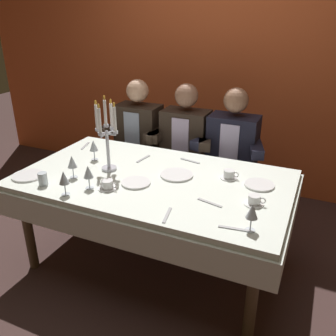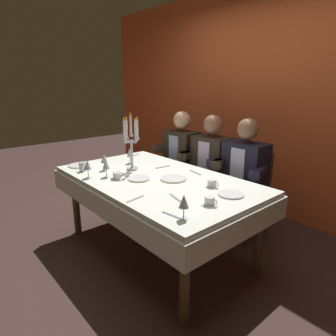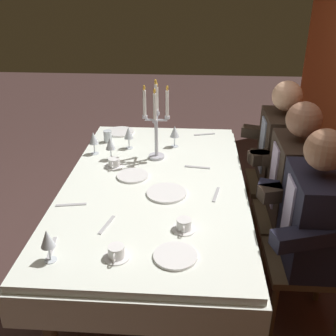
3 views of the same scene
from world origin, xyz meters
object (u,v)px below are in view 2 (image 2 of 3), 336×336
dinner_plate_1 (80,165)px  wine_glass_3 (88,166)px  wine_glass_1 (106,165)px  dinner_plate_3 (174,179)px  wine_glass_4 (104,159)px  water_tumbler_0 (82,167)px  coffee_cup_1 (212,184)px  seated_diner_2 (245,168)px  wine_glass_2 (184,202)px  seated_diner_1 (212,160)px  dining_table (156,190)px  dinner_plate_2 (231,194)px  seated_diner_0 (182,152)px  wine_glass_0 (130,153)px  dinner_plate_0 (139,178)px  coffee_cup_2 (117,176)px  candelabra (131,144)px  coffee_cup_0 (210,201)px

dinner_plate_1 → wine_glass_3: 0.45m
wine_glass_1 → dinner_plate_3: bearing=42.6°
wine_glass_4 → water_tumbler_0: 0.22m
coffee_cup_1 → seated_diner_2: seated_diner_2 is taller
wine_glass_2 → seated_diner_1: bearing=124.3°
seated_diner_2 → dining_table: bearing=-111.2°
dinner_plate_1 → wine_glass_3: wine_glass_3 is taller
wine_glass_1 → water_tumbler_0: bearing=-164.6°
dining_table → seated_diner_2: bearing=68.8°
dinner_plate_2 → dining_table: bearing=-166.7°
seated_diner_0 → wine_glass_0: bearing=-88.2°
dinner_plate_1 → wine_glass_2: size_ratio=1.35×
coffee_cup_1 → seated_diner_2: size_ratio=0.11×
water_tumbler_0 → coffee_cup_1: bearing=28.8°
wine_glass_4 → seated_diner_2: 1.42m
dining_table → wine_glass_1: (-0.31, -0.33, 0.23)m
dinner_plate_0 → dining_table: bearing=66.0°
dinner_plate_0 → seated_diner_1: bearing=92.1°
dinner_plate_1 → seated_diner_0: size_ratio=0.18×
wine_glass_1 → dinner_plate_0: bearing=36.8°
wine_glass_2 → coffee_cup_2: bearing=173.7°
dinner_plate_0 → dinner_plate_3: same height
wine_glass_2 → wine_glass_4: size_ratio=1.00×
wine_glass_2 → water_tumbler_0: wine_glass_2 is taller
dining_table → wine_glass_1: bearing=-133.5°
candelabra → dinner_plate_1: size_ratio=2.51×
dinner_plate_0 → coffee_cup_0: 0.80m
dinner_plate_3 → water_tumbler_0: (-0.77, -0.50, 0.04)m
dining_table → seated_diner_0: size_ratio=1.56×
wine_glass_0 → dinner_plate_2: bearing=3.1°
wine_glass_3 → seated_diner_1: (0.30, 1.35, -0.12)m
wine_glass_3 → coffee_cup_2: bearing=41.3°
dinner_plate_3 → seated_diner_0: seated_diner_0 is taller
dinner_plate_2 → seated_diner_2: size_ratio=0.16×
dinner_plate_0 → wine_glass_1: wine_glass_1 is taller
dinner_plate_3 → seated_diner_1: size_ratio=0.19×
candelabra → water_tumbler_0: candelabra is taller
candelabra → wine_glass_4: candelabra is taller
water_tumbler_0 → seated_diner_1: size_ratio=0.07×
dinner_plate_1 → seated_diner_1: bearing=59.9°
dining_table → seated_diner_2: 0.96m
coffee_cup_1 → seated_diner_0: 1.28m
dinner_plate_3 → seated_diner_1: (-0.24, 0.80, -0.01)m
dinner_plate_1 → wine_glass_2: (1.59, -0.04, 0.11)m
wine_glass_4 → dinner_plate_1: bearing=-158.5°
dinner_plate_3 → wine_glass_0: bearing=179.2°
coffee_cup_1 → seated_diner_1: bearing=131.0°
dinner_plate_0 → seated_diner_1: 1.03m
dinner_plate_3 → coffee_cup_0: bearing=-17.6°
dining_table → wine_glass_2: 0.90m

